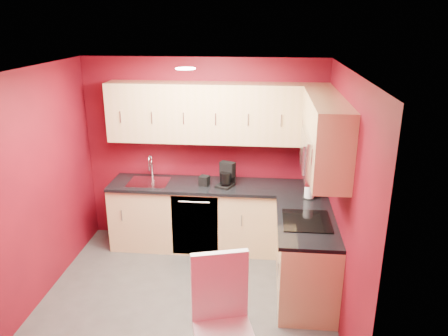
% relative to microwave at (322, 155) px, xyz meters
% --- Properties ---
extents(floor, '(3.20, 3.20, 0.00)m').
position_rel_microwave_xyz_m(floor, '(-1.39, -0.20, -1.66)').
color(floor, '#4C4A47').
rests_on(floor, ground).
extents(ceiling, '(3.20, 3.20, 0.00)m').
position_rel_microwave_xyz_m(ceiling, '(-1.39, -0.20, 0.84)').
color(ceiling, white).
rests_on(ceiling, wall_back).
extents(wall_back, '(3.20, 0.00, 3.20)m').
position_rel_microwave_xyz_m(wall_back, '(-1.39, 1.30, -0.41)').
color(wall_back, maroon).
rests_on(wall_back, floor).
extents(wall_front, '(3.20, 0.00, 3.20)m').
position_rel_microwave_xyz_m(wall_front, '(-1.39, -1.70, -0.41)').
color(wall_front, maroon).
rests_on(wall_front, floor).
extents(wall_left, '(0.00, 3.00, 3.00)m').
position_rel_microwave_xyz_m(wall_left, '(-2.99, -0.20, -0.41)').
color(wall_left, maroon).
rests_on(wall_left, floor).
extents(wall_right, '(0.00, 3.00, 3.00)m').
position_rel_microwave_xyz_m(wall_right, '(0.21, -0.20, -0.41)').
color(wall_right, maroon).
rests_on(wall_right, floor).
extents(base_cabinets_back, '(2.80, 0.60, 0.87)m').
position_rel_microwave_xyz_m(base_cabinets_back, '(-1.19, 1.00, -1.22)').
color(base_cabinets_back, '#E2C481').
rests_on(base_cabinets_back, floor).
extents(base_cabinets_right, '(0.60, 1.30, 0.87)m').
position_rel_microwave_xyz_m(base_cabinets_right, '(-0.09, 0.05, -1.22)').
color(base_cabinets_right, '#E2C481').
rests_on(base_cabinets_right, floor).
extents(countertop_back, '(2.80, 0.63, 0.04)m').
position_rel_microwave_xyz_m(countertop_back, '(-1.19, 0.99, -0.77)').
color(countertop_back, black).
rests_on(countertop_back, base_cabinets_back).
extents(countertop_right, '(0.63, 1.27, 0.04)m').
position_rel_microwave_xyz_m(countertop_right, '(-0.11, 0.04, -0.77)').
color(countertop_right, black).
rests_on(countertop_right, base_cabinets_right).
extents(upper_cabinets_back, '(2.80, 0.35, 0.75)m').
position_rel_microwave_xyz_m(upper_cabinets_back, '(-1.19, 1.13, 0.17)').
color(upper_cabinets_back, tan).
rests_on(upper_cabinets_back, wall_back).
extents(upper_cabinets_right, '(0.35, 1.55, 0.75)m').
position_rel_microwave_xyz_m(upper_cabinets_right, '(0.03, 0.24, 0.23)').
color(upper_cabinets_right, tan).
rests_on(upper_cabinets_right, wall_right).
extents(microwave, '(0.42, 0.76, 0.42)m').
position_rel_microwave_xyz_m(microwave, '(0.00, 0.00, 0.00)').
color(microwave, silver).
rests_on(microwave, upper_cabinets_right).
extents(cooktop, '(0.50, 0.55, 0.01)m').
position_rel_microwave_xyz_m(cooktop, '(-0.11, 0.00, -0.74)').
color(cooktop, black).
rests_on(cooktop, countertop_right).
extents(sink, '(0.52, 0.42, 0.35)m').
position_rel_microwave_xyz_m(sink, '(-2.09, 1.00, -0.72)').
color(sink, silver).
rests_on(sink, countertop_back).
extents(dishwasher_front, '(0.60, 0.02, 0.82)m').
position_rel_microwave_xyz_m(dishwasher_front, '(-1.44, 0.71, -1.22)').
color(dishwasher_front, black).
rests_on(dishwasher_front, base_cabinets_back).
extents(downlight, '(0.20, 0.20, 0.01)m').
position_rel_microwave_xyz_m(downlight, '(-1.39, 0.10, 0.82)').
color(downlight, white).
rests_on(downlight, ceiling).
extents(coffee_maker, '(0.27, 0.30, 0.31)m').
position_rel_microwave_xyz_m(coffee_maker, '(-1.07, 0.92, -0.59)').
color(coffee_maker, black).
rests_on(coffee_maker, countertop_back).
extents(napkin_holder, '(0.15, 0.15, 0.13)m').
position_rel_microwave_xyz_m(napkin_holder, '(-1.35, 0.94, -0.69)').
color(napkin_holder, black).
rests_on(napkin_holder, countertop_back).
extents(paper_towel, '(0.18, 0.18, 0.28)m').
position_rel_microwave_xyz_m(paper_towel, '(-0.03, 0.65, -0.61)').
color(paper_towel, white).
rests_on(paper_towel, countertop_right).
extents(dining_chair, '(0.59, 0.61, 1.18)m').
position_rel_microwave_xyz_m(dining_chair, '(-0.86, -1.40, -1.07)').
color(dining_chair, white).
rests_on(dining_chair, floor).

